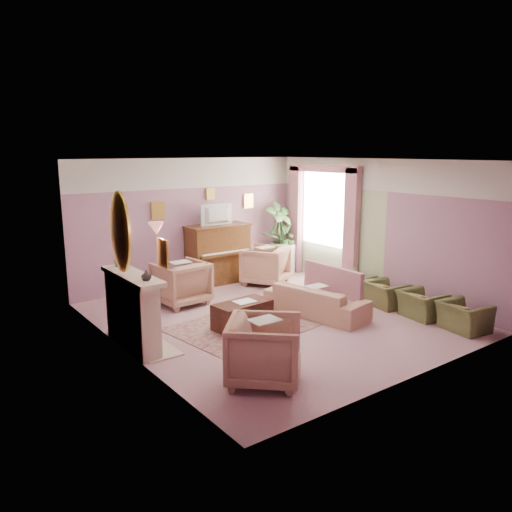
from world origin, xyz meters
TOP-DOWN VIEW (x-y plane):
  - floor at (0.00, 0.00)m, footprint 5.50×6.00m
  - ceiling at (0.00, 0.00)m, footprint 5.50×6.00m
  - wall_back at (0.00, 3.00)m, footprint 5.50×0.02m
  - wall_front at (0.00, -3.00)m, footprint 5.50×0.02m
  - wall_left at (-2.75, 0.00)m, footprint 0.02×6.00m
  - wall_right at (2.75, 0.00)m, footprint 0.02×6.00m
  - picture_rail_band at (0.00, 2.99)m, footprint 5.50×0.01m
  - stripe_panel at (2.73, 1.30)m, footprint 0.01×3.00m
  - fireplace_surround at (-2.59, 0.20)m, footprint 0.30×1.40m
  - fireplace_inset at (-2.49, 0.20)m, footprint 0.18×0.72m
  - fire_ember at (-2.45, 0.20)m, footprint 0.06×0.54m
  - mantel_shelf at (-2.56, 0.20)m, footprint 0.40×1.55m
  - hearth at (-2.39, 0.20)m, footprint 0.55×1.50m
  - mirror_frame at (-2.70, 0.20)m, footprint 0.04×0.72m
  - mirror_glass at (-2.67, 0.20)m, footprint 0.01×0.60m
  - sconce_shade at (-2.62, -0.85)m, footprint 0.20×0.20m
  - piano at (0.50, 2.68)m, footprint 1.40×0.60m
  - piano_keyshelf at (0.50, 2.33)m, footprint 1.30×0.12m
  - piano_keys at (0.50, 2.33)m, footprint 1.20×0.08m
  - piano_top at (0.50, 2.68)m, footprint 1.45×0.65m
  - television at (0.50, 2.63)m, footprint 0.80×0.12m
  - print_back_left at (-0.80, 2.96)m, footprint 0.30×0.03m
  - print_back_right at (1.55, 2.96)m, footprint 0.26×0.03m
  - print_back_mid at (0.50, 2.96)m, footprint 0.22×0.03m
  - print_left_wall at (-2.71, -1.20)m, footprint 0.03×0.28m
  - window_blind at (2.70, 1.55)m, footprint 0.03×1.40m
  - curtain_left at (2.62, 0.63)m, footprint 0.16×0.34m
  - curtain_right at (2.62, 2.47)m, footprint 0.16×0.34m
  - pelmet at (2.62, 1.55)m, footprint 0.16×2.20m
  - mantel_plant at (-2.55, 0.75)m, footprint 0.16×0.16m
  - mantel_vase at (-2.55, -0.30)m, footprint 0.16×0.16m
  - area_rug at (-0.62, -0.05)m, footprint 2.72×2.12m
  - coffee_table at (-0.75, -0.09)m, footprint 1.05×0.61m
  - table_paper at (-0.70, -0.09)m, footprint 0.35×0.28m
  - sofa at (0.71, -0.35)m, footprint 0.64×1.92m
  - sofa_throw at (1.11, -0.35)m, footprint 0.10×1.45m
  - floral_armchair_left at (-0.96, 1.71)m, footprint 0.91×0.91m
  - floral_armchair_right at (1.28, 1.93)m, footprint 0.91×0.91m
  - floral_armchair_front at (-1.68, -1.92)m, footprint 0.91×0.91m
  - olive_chair_a at (2.15, -2.40)m, footprint 0.53×0.75m
  - olive_chair_b at (2.15, -1.58)m, footprint 0.53×0.75m
  - olive_chair_c at (2.15, -0.76)m, footprint 0.53×0.75m
  - olive_chair_d at (2.15, 0.06)m, footprint 0.53×0.75m
  - side_table at (2.30, 2.51)m, footprint 0.52×0.52m
  - side_plant_big at (2.30, 2.51)m, footprint 0.30×0.30m
  - side_plant_small at (2.42, 2.41)m, footprint 0.16×0.16m
  - palm_pot at (2.21, 2.60)m, footprint 0.34×0.34m
  - palm_plant at (2.21, 2.60)m, footprint 0.76×0.76m

SIDE VIEW (x-z plane):
  - floor at x=0.00m, z-range -0.01..0.01m
  - area_rug at x=-0.62m, z-range 0.00..0.01m
  - hearth at x=-2.39m, z-range 0.00..0.02m
  - palm_pot at x=2.21m, z-range 0.00..0.34m
  - fire_ember at x=-2.45m, z-range 0.17..0.27m
  - coffee_table at x=-0.75m, z-range 0.00..0.45m
  - olive_chair_a at x=2.15m, z-range 0.00..0.65m
  - olive_chair_b at x=2.15m, z-range 0.00..0.65m
  - olive_chair_c at x=2.15m, z-range 0.00..0.65m
  - olive_chair_d at x=2.15m, z-range 0.00..0.65m
  - side_table at x=2.30m, z-range 0.00..0.70m
  - sofa at x=0.71m, z-range 0.00..0.78m
  - fireplace_inset at x=-2.49m, z-range 0.06..0.74m
  - table_paper at x=-0.70m, z-range 0.45..0.46m
  - floral_armchair_left at x=-0.96m, z-range 0.00..0.95m
  - floral_armchair_right at x=1.28m, z-range 0.00..0.95m
  - floral_armchair_front at x=-1.68m, z-range 0.00..0.95m
  - fireplace_surround at x=-2.59m, z-range 0.00..1.10m
  - sofa_throw at x=1.11m, z-range 0.33..0.87m
  - piano at x=0.50m, z-range 0.00..1.30m
  - piano_keyshelf at x=0.50m, z-range 0.69..0.75m
  - piano_keys at x=0.50m, z-range 0.75..0.77m
  - side_plant_small at x=2.42m, z-range 0.70..0.98m
  - side_plant_big at x=2.30m, z-range 0.70..1.04m
  - palm_plant at x=2.21m, z-range 0.34..1.78m
  - stripe_panel at x=2.73m, z-range 0.00..2.15m
  - mantel_shelf at x=-2.56m, z-range 1.09..1.16m
  - mantel_vase at x=-2.55m, z-range 1.15..1.31m
  - mantel_plant at x=-2.55m, z-range 1.15..1.43m
  - curtain_left at x=2.62m, z-range 0.00..2.60m
  - curtain_right at x=2.62m, z-range 0.00..2.60m
  - piano_top at x=0.50m, z-range 1.29..1.33m
  - wall_back at x=0.00m, z-range 0.00..2.80m
  - wall_front at x=0.00m, z-range 0.00..2.80m
  - wall_left at x=-2.75m, z-range 0.00..2.80m
  - wall_right at x=2.75m, z-range 0.00..2.80m
  - television at x=0.50m, z-range 1.36..1.84m
  - window_blind at x=2.70m, z-range 0.80..2.60m
  - print_back_left at x=-0.80m, z-range 1.53..1.91m
  - print_left_wall at x=-2.71m, z-range 1.54..1.90m
  - print_back_right at x=1.55m, z-range 1.61..1.95m
  - mirror_frame at x=-2.70m, z-range 1.20..2.40m
  - mirror_glass at x=-2.67m, z-range 1.27..2.33m
  - sconce_shade at x=-2.62m, z-range 1.90..2.06m
  - print_back_mid at x=0.50m, z-range 1.87..2.13m
  - picture_rail_band at x=0.00m, z-range 2.15..2.80m
  - pelmet at x=2.62m, z-range 2.48..2.64m
  - ceiling at x=0.00m, z-range 2.79..2.80m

